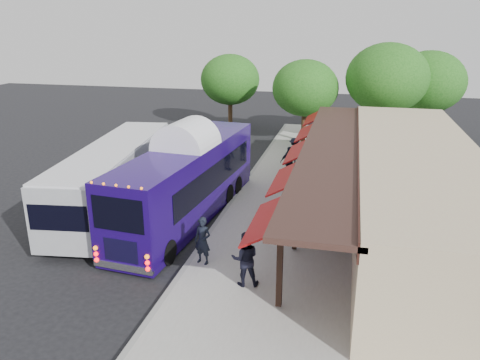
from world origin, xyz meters
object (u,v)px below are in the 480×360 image
Objects in this scene: city_bus at (115,174)px; ped_a at (203,241)px; ped_d at (294,152)px; ped_c at (289,162)px; ped_b at (245,259)px; coach_bus at (188,178)px; sign_board at (325,230)px.

city_bus is 6.50× the size of ped_a.
city_bus is 11.62m from ped_d.
ped_c is at bearing 93.41° from ped_d.
city_bus is at bearing 51.92° from ped_d.
ped_b is (1.85, -1.10, 0.07)m from ped_a.
city_bus is 7.52m from ped_a.
ped_c is at bearing -104.20° from ped_b.
ped_d is (1.68, 13.39, -0.03)m from ped_a.
coach_bus reaches higher than ped_d.
coach_bus is at bearing -68.81° from ped_b.
ped_b is 12.13m from ped_c.
ped_a reaches higher than ped_d.
ped_d is at bearing -104.20° from ped_b.
ped_a is at bearing 85.58° from ped_d.
ped_a is 4.83m from sign_board.
coach_bus reaches higher than ped_b.
ped_b reaches higher than sign_board.
coach_bus is 9.91m from ped_d.
sign_board is at bearing 41.51° from ped_a.
ped_b is at bearing 93.41° from ped_d.
ped_b is at bearing 74.71° from ped_c.
ped_b is 14.50m from ped_d.
coach_bus is at bearing -13.02° from city_bus.
city_bus is at bearing 179.74° from coach_bus.
ped_a reaches higher than sign_board.
ped_b is 1.12× the size of ped_d.
ped_b is (3.90, -5.36, -0.85)m from coach_bus.
ped_d is 1.45× the size of sign_board.
sign_board is (6.34, -2.04, -1.00)m from coach_bus.
coach_bus is 6.65× the size of ped_d.
ped_b is at bearing -143.69° from sign_board.
ped_d is at bearing -105.29° from ped_c.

